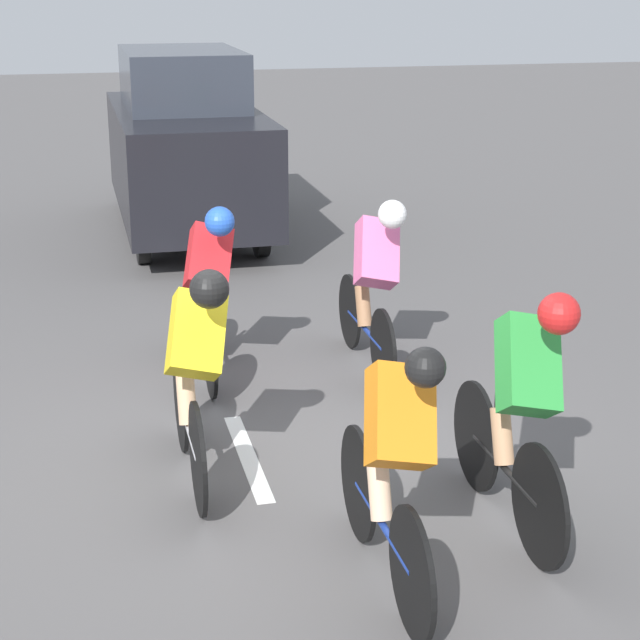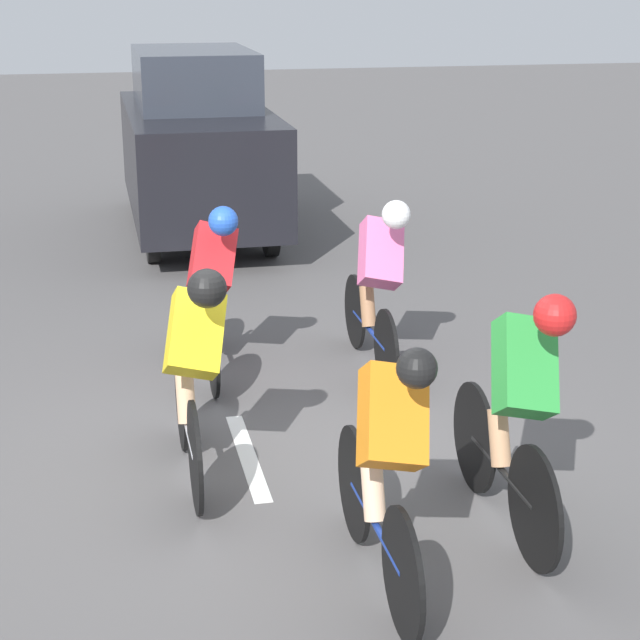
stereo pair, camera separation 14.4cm
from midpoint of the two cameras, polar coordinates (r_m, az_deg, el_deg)
The scene contains 9 objects.
ground_plane at distance 7.34m, azimuth -4.33°, elevation -7.55°, with size 60.00×60.00×0.00m, color #565454.
lane_stripe_mid at distance 7.41m, azimuth -4.43°, elevation -7.27°, with size 0.12×1.40×0.01m, color white.
lane_stripe_far at distance 10.37m, azimuth -7.25°, elevation 0.17°, with size 0.12×1.40×0.01m, color white.
cyclist_orange at distance 5.61m, azimuth 3.23°, elevation -7.48°, with size 0.42×1.68×1.45m.
cyclist_green at distance 6.26m, azimuth 10.06°, elevation -4.38°, with size 0.43×1.67×1.53m.
cyclist_yellow at distance 6.78m, azimuth -7.31°, elevation -2.59°, with size 0.44×1.66×1.50m.
cyclist_red at distance 8.60m, azimuth -6.54°, elevation 1.80°, with size 0.45×1.72×1.47m.
cyclist_pink at distance 8.71m, azimuth 2.42°, elevation 2.22°, with size 0.43×1.68×1.48m.
support_car at distance 13.54m, azimuth -7.47°, elevation 9.26°, with size 1.70×4.25×2.26m.
Camera 1 is at (1.06, 6.53, 3.17)m, focal length 60.00 mm.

